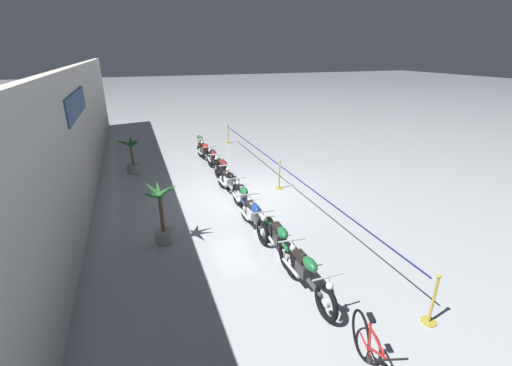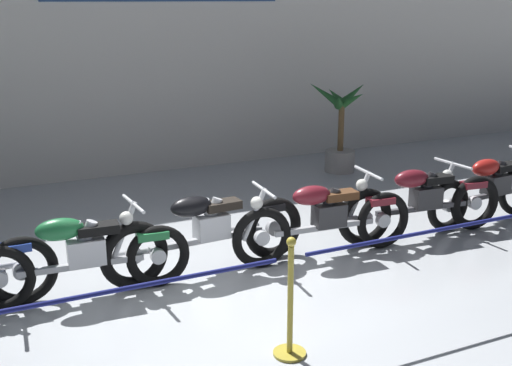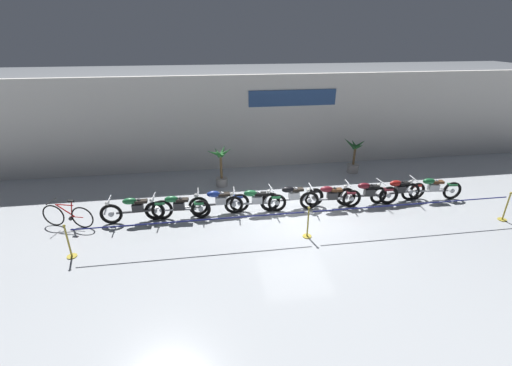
{
  "view_description": "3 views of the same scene",
  "coord_description": "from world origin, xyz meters",
  "px_view_note": "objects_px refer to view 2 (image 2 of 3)",
  "views": [
    {
      "loc": [
        -10.52,
        3.44,
        4.69
      ],
      "look_at": [
        -1.4,
        0.16,
        0.9
      ],
      "focal_mm": 24.0,
      "sensor_mm": 36.0,
      "label": 1
    },
    {
      "loc": [
        -2.3,
        -5.43,
        2.89
      ],
      "look_at": [
        0.58,
        0.69,
        0.93
      ],
      "focal_mm": 45.0,
      "sensor_mm": 36.0,
      "label": 2
    },
    {
      "loc": [
        -2.97,
        -9.99,
        5.89
      ],
      "look_at": [
        -1.27,
        1.11,
        0.9
      ],
      "focal_mm": 24.0,
      "sensor_mm": 36.0,
      "label": 3
    }
  ],
  "objects_px": {
    "motorcycle_green_3": "(80,256)",
    "motorcycle_red_7": "(492,188)",
    "motorcycle_maroon_6": "(421,202)",
    "potted_palm_left_of_row": "(340,133)",
    "stanchion_far_left": "(99,309)",
    "stanchion_mid_left": "(290,316)",
    "motorcycle_black_4": "(207,232)",
    "motorcycle_maroon_5": "(324,219)"
  },
  "relations": [
    {
      "from": "motorcycle_maroon_6",
      "to": "stanchion_mid_left",
      "type": "xyz_separation_m",
      "value": [
        -2.77,
        -1.75,
        -0.1
      ]
    },
    {
      "from": "motorcycle_red_7",
      "to": "stanchion_far_left",
      "type": "bearing_deg",
      "value": -161.6
    },
    {
      "from": "stanchion_mid_left",
      "to": "motorcycle_black_4",
      "type": "bearing_deg",
      "value": 90.57
    },
    {
      "from": "motorcycle_maroon_6",
      "to": "stanchion_mid_left",
      "type": "bearing_deg",
      "value": -147.7
    },
    {
      "from": "potted_palm_left_of_row",
      "to": "motorcycle_red_7",
      "type": "bearing_deg",
      "value": -81.34
    },
    {
      "from": "potted_palm_left_of_row",
      "to": "stanchion_far_left",
      "type": "distance_m",
      "value": 7.1
    },
    {
      "from": "motorcycle_maroon_6",
      "to": "motorcycle_red_7",
      "type": "height_order",
      "value": "motorcycle_maroon_6"
    },
    {
      "from": "motorcycle_red_7",
      "to": "stanchion_mid_left",
      "type": "relative_size",
      "value": 2.18
    },
    {
      "from": "motorcycle_green_3",
      "to": "motorcycle_red_7",
      "type": "relative_size",
      "value": 0.95
    },
    {
      "from": "motorcycle_green_3",
      "to": "potted_palm_left_of_row",
      "type": "relative_size",
      "value": 1.39
    },
    {
      "from": "motorcycle_maroon_6",
      "to": "potted_palm_left_of_row",
      "type": "height_order",
      "value": "potted_palm_left_of_row"
    },
    {
      "from": "motorcycle_green_3",
      "to": "motorcycle_red_7",
      "type": "xyz_separation_m",
      "value": [
        5.41,
        0.05,
        -0.0
      ]
    },
    {
      "from": "potted_palm_left_of_row",
      "to": "stanchion_mid_left",
      "type": "relative_size",
      "value": 1.5
    },
    {
      "from": "motorcycle_maroon_6",
      "to": "motorcycle_red_7",
      "type": "bearing_deg",
      "value": 4.75
    },
    {
      "from": "motorcycle_black_4",
      "to": "potted_palm_left_of_row",
      "type": "xyz_separation_m",
      "value": [
        3.6,
        3.03,
        0.2
      ]
    },
    {
      "from": "motorcycle_maroon_6",
      "to": "stanchion_far_left",
      "type": "bearing_deg",
      "value": -157.91
    },
    {
      "from": "motorcycle_maroon_5",
      "to": "stanchion_far_left",
      "type": "relative_size",
      "value": 0.16
    },
    {
      "from": "motorcycle_red_7",
      "to": "motorcycle_green_3",
      "type": "bearing_deg",
      "value": -179.5
    },
    {
      "from": "motorcycle_green_3",
      "to": "motorcycle_black_4",
      "type": "relative_size",
      "value": 0.92
    },
    {
      "from": "motorcycle_maroon_5",
      "to": "stanchion_mid_left",
      "type": "height_order",
      "value": "stanchion_mid_left"
    },
    {
      "from": "motorcycle_red_7",
      "to": "motorcycle_maroon_5",
      "type": "bearing_deg",
      "value": -176.73
    },
    {
      "from": "stanchion_far_left",
      "to": "stanchion_mid_left",
      "type": "xyz_separation_m",
      "value": [
        1.55,
        0.0,
        -0.41
      ]
    },
    {
      "from": "motorcycle_red_7",
      "to": "motorcycle_black_4",
      "type": "bearing_deg",
      "value": 179.77
    },
    {
      "from": "motorcycle_black_4",
      "to": "motorcycle_green_3",
      "type": "bearing_deg",
      "value": -177.29
    },
    {
      "from": "stanchion_far_left",
      "to": "stanchion_mid_left",
      "type": "relative_size",
      "value": 13.1
    },
    {
      "from": "motorcycle_red_7",
      "to": "potted_palm_left_of_row",
      "type": "xyz_separation_m",
      "value": [
        -0.46,
        3.05,
        0.21
      ]
    },
    {
      "from": "motorcycle_maroon_5",
      "to": "potted_palm_left_of_row",
      "type": "distance_m",
      "value": 3.91
    },
    {
      "from": "motorcycle_maroon_5",
      "to": "potted_palm_left_of_row",
      "type": "relative_size",
      "value": 1.42
    },
    {
      "from": "motorcycle_maroon_5",
      "to": "stanchion_mid_left",
      "type": "distance_m",
      "value": 2.18
    },
    {
      "from": "motorcycle_black_4",
      "to": "motorcycle_maroon_5",
      "type": "xyz_separation_m",
      "value": [
        1.37,
        -0.17,
        0.0
      ]
    },
    {
      "from": "motorcycle_black_4",
      "to": "potted_palm_left_of_row",
      "type": "height_order",
      "value": "potted_palm_left_of_row"
    },
    {
      "from": "motorcycle_red_7",
      "to": "stanchion_mid_left",
      "type": "xyz_separation_m",
      "value": [
        -4.04,
        -1.86,
        -0.1
      ]
    },
    {
      "from": "motorcycle_maroon_5",
      "to": "motorcycle_red_7",
      "type": "relative_size",
      "value": 0.98
    },
    {
      "from": "motorcycle_black_4",
      "to": "motorcycle_maroon_5",
      "type": "bearing_deg",
      "value": -7.12
    },
    {
      "from": "motorcycle_black_4",
      "to": "motorcycle_maroon_6",
      "type": "bearing_deg",
      "value": -2.5
    },
    {
      "from": "motorcycle_red_7",
      "to": "potted_palm_left_of_row",
      "type": "distance_m",
      "value": 3.09
    },
    {
      "from": "motorcycle_black_4",
      "to": "motorcycle_red_7",
      "type": "height_order",
      "value": "motorcycle_black_4"
    },
    {
      "from": "motorcycle_black_4",
      "to": "motorcycle_red_7",
      "type": "distance_m",
      "value": 4.06
    },
    {
      "from": "motorcycle_maroon_5",
      "to": "stanchion_far_left",
      "type": "height_order",
      "value": "stanchion_far_left"
    },
    {
      "from": "stanchion_far_left",
      "to": "motorcycle_green_3",
      "type": "bearing_deg",
      "value": 84.41
    },
    {
      "from": "potted_palm_left_of_row",
      "to": "stanchion_mid_left",
      "type": "xyz_separation_m",
      "value": [
        -3.58,
        -4.91,
        -0.31
      ]
    },
    {
      "from": "potted_palm_left_of_row",
      "to": "stanchion_far_left",
      "type": "height_order",
      "value": "potted_palm_left_of_row"
    }
  ]
}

